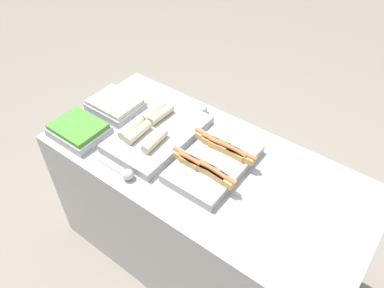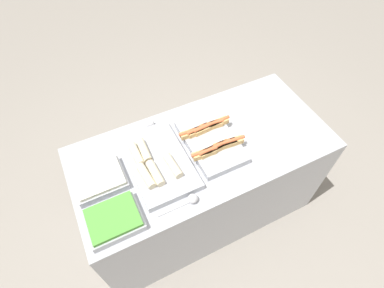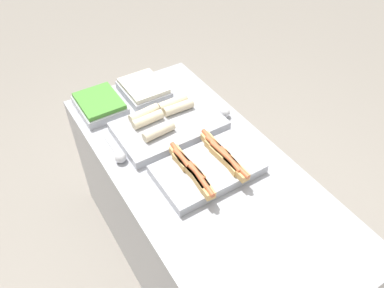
% 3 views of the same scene
% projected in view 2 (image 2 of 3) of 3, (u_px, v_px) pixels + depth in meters
% --- Properties ---
extents(ground_plane, '(12.00, 12.00, 0.00)m').
position_uv_depth(ground_plane, '(200.00, 206.00, 2.63)').
color(ground_plane, gray).
extents(counter, '(1.71, 0.80, 0.87)m').
position_uv_depth(counter, '(202.00, 181.00, 2.29)').
color(counter, '#A8AAB2').
rests_on(counter, ground_plane).
extents(tray_hotdogs, '(0.37, 0.48, 0.10)m').
position_uv_depth(tray_hotdogs, '(211.00, 140.00, 1.93)').
color(tray_hotdogs, '#A8AAB2').
rests_on(tray_hotdogs, counter).
extents(tray_wraps, '(0.35, 0.56, 0.10)m').
position_uv_depth(tray_wraps, '(157.00, 163.00, 1.83)').
color(tray_wraps, '#A8AAB2').
rests_on(tray_wraps, counter).
extents(tray_side_front, '(0.29, 0.24, 0.07)m').
position_uv_depth(tray_side_front, '(114.00, 220.00, 1.60)').
color(tray_side_front, '#A8AAB2').
rests_on(tray_side_front, counter).
extents(tray_side_back, '(0.29, 0.24, 0.07)m').
position_uv_depth(tray_side_back, '(100.00, 180.00, 1.75)').
color(tray_side_back, '#A8AAB2').
rests_on(tray_side_back, counter).
extents(serving_spoon_near, '(0.24, 0.06, 0.06)m').
position_uv_depth(serving_spoon_near, '(191.00, 200.00, 1.68)').
color(serving_spoon_near, silver).
rests_on(serving_spoon_near, counter).
extents(serving_spoon_far, '(0.22, 0.06, 0.06)m').
position_uv_depth(serving_spoon_far, '(149.00, 124.00, 2.03)').
color(serving_spoon_far, silver).
rests_on(serving_spoon_far, counter).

